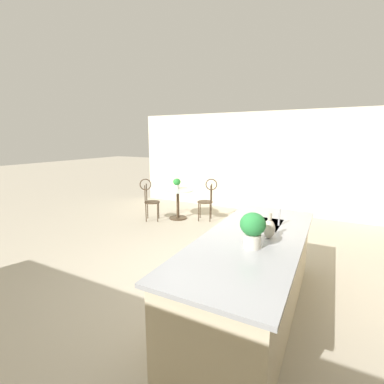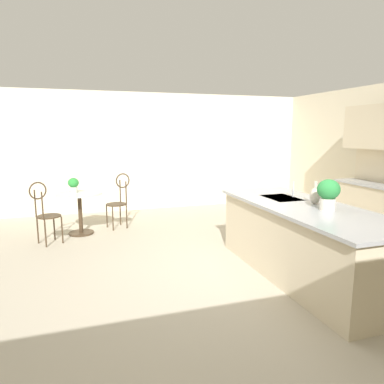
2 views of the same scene
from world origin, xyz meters
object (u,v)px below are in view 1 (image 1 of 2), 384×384
at_px(vase_on_counter, 269,228).
at_px(potted_plant_counter_near, 253,228).
at_px(potted_plant_on_table, 177,183).
at_px(chair_near_window, 207,198).
at_px(bistro_table, 178,201).
at_px(chair_by_island, 150,198).

bearing_deg(vase_on_counter, potted_plant_counter_near, -14.73).
bearing_deg(potted_plant_on_table, chair_near_window, 98.14).
bearing_deg(bistro_table, chair_by_island, -50.44).
xyz_separation_m(bistro_table, chair_near_window, (-0.22, 0.71, 0.13)).
height_order(chair_by_island, potted_plant_counter_near, potted_plant_counter_near).
height_order(chair_near_window, potted_plant_counter_near, potted_plant_counter_near).
xyz_separation_m(chair_by_island, potted_plant_on_table, (-0.55, 0.45, 0.32)).
bearing_deg(chair_by_island, vase_on_counter, 55.19).
height_order(chair_by_island, vase_on_counter, vase_on_counter).
bearing_deg(chair_by_island, bistro_table, 129.56).
bearing_deg(vase_on_counter, chair_by_island, -124.81).
height_order(bistro_table, vase_on_counter, vase_on_counter).
distance_m(bistro_table, chair_by_island, 0.71).
xyz_separation_m(bistro_table, potted_plant_on_table, (-0.11, -0.09, 0.45)).
distance_m(chair_by_island, vase_on_counter, 4.12).
height_order(bistro_table, potted_plant_on_table, potted_plant_on_table).
distance_m(bistro_table, chair_near_window, 0.76).
bearing_deg(potted_plant_counter_near, vase_on_counter, 165.27).
bearing_deg(chair_near_window, bistro_table, -72.63).
relative_size(chair_by_island, potted_plant_counter_near, 2.87).
relative_size(potted_plant_counter_near, vase_on_counter, 1.26).
relative_size(bistro_table, potted_plant_counter_near, 2.21).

